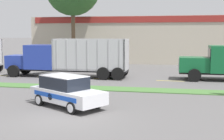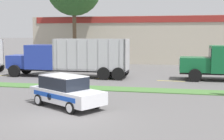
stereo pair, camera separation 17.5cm
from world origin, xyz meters
name	(u,v)px [view 1 (the left image)]	position (x,y,z in m)	size (l,w,h in m)	color
ground_plane	(60,118)	(0.00, 0.00, 0.00)	(600.00, 600.00, 0.00)	#5B5959
grass_verge	(101,88)	(0.00, 8.04, 0.03)	(120.00, 1.73, 0.06)	#477538
centre_line_3	(50,77)	(-6.01, 12.91, 0.00)	(2.40, 0.14, 0.01)	yellow
centre_line_4	(108,79)	(-0.61, 12.91, 0.00)	(2.40, 0.14, 0.01)	yellow
centre_line_5	(171,81)	(4.79, 12.91, 0.00)	(2.40, 0.14, 0.01)	yellow
dump_truck_lead	(57,59)	(-5.47, 13.45, 1.59)	(11.29, 2.57, 3.47)	black
rally_car	(66,91)	(-0.51, 2.31, 0.85)	(4.71, 3.82, 1.71)	white
store_building_backdrop	(131,39)	(-1.53, 32.78, 3.11)	(26.00, 12.10, 6.21)	#BCB29E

